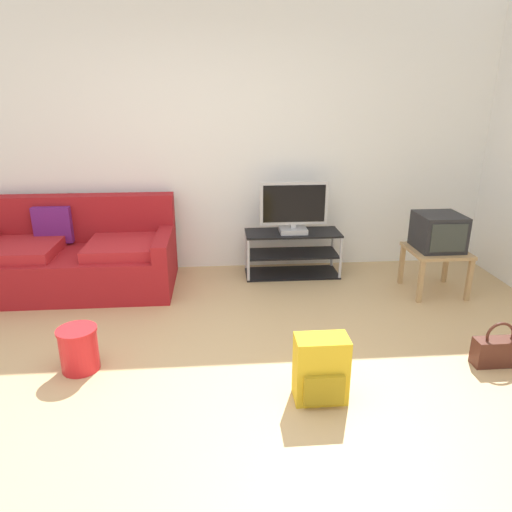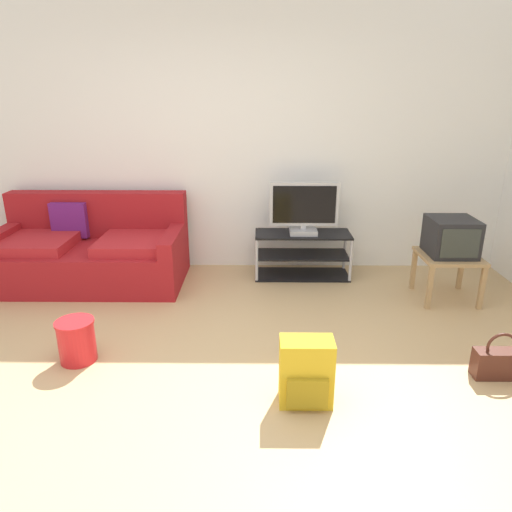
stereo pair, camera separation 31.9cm
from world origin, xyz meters
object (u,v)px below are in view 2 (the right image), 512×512
flat_tv (304,209)px  side_table (448,262)px  handbag (499,362)px  crt_tv (451,237)px  backpack (306,372)px  tv_stand (302,255)px  cleaning_bucket (77,340)px  couch (91,252)px

flat_tv → side_table: size_ratio=1.32×
flat_tv → handbag: flat_tv is taller
flat_tv → side_table: bearing=-22.8°
flat_tv → crt_tv: flat_tv is taller
backpack → handbag: size_ratio=1.29×
backpack → tv_stand: bearing=94.2°
tv_stand → handbag: 2.19m
tv_stand → backpack: size_ratio=2.27×
crt_tv → handbag: size_ratio=1.27×
tv_stand → handbag: tv_stand is taller
cleaning_bucket → side_table: bearing=20.2°
crt_tv → couch: bearing=173.5°
couch → backpack: couch is taller
side_table → crt_tv: (0.00, 0.02, 0.23)m
tv_stand → side_table: bearing=-23.7°
handbag → cleaning_bucket: (-2.90, 0.18, 0.05)m
crt_tv → side_table: bearing=-90.0°
couch → side_table: bearing=-6.7°
side_table → cleaning_bucket: size_ratio=1.67×
tv_stand → cleaning_bucket: (-1.73, -1.67, -0.07)m
backpack → handbag: bearing=20.5°
handbag → backpack: bearing=-167.8°
couch → backpack: bearing=-44.9°
backpack → flat_tv: bearing=94.2°
couch → crt_tv: (3.41, -0.39, 0.29)m
couch → crt_tv: 3.45m
couch → side_table: (3.41, -0.40, 0.05)m
flat_tv → crt_tv: (1.28, -0.52, -0.13)m
handbag → cleaning_bucket: size_ratio=1.07×
couch → tv_stand: 2.14m
tv_stand → handbag: size_ratio=2.93×
crt_tv → backpack: (-1.43, -1.59, -0.39)m
couch → tv_stand: (2.13, 0.16, -0.08)m
side_table → cleaning_bucket: side_table is taller
flat_tv → handbag: bearing=-57.4°
couch → handbag: bearing=-27.1°
cleaning_bucket → handbag: bearing=-3.5°
handbag → cleaning_bucket: 2.91m
tv_stand → flat_tv: bearing=-90.0°
side_table → handbag: size_ratio=1.56×
side_table → backpack: size_ratio=1.21×
flat_tv → crt_tv: size_ratio=1.63×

